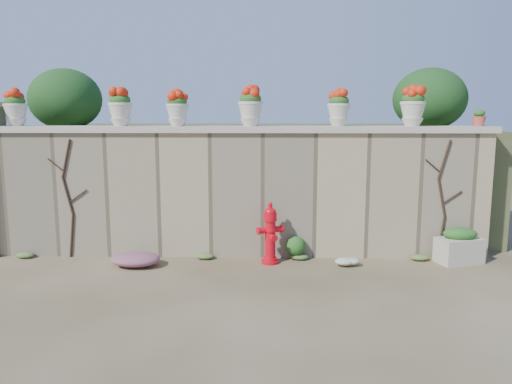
{
  "coord_description": "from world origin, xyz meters",
  "views": [
    {
      "loc": [
        0.48,
        -6.16,
        2.32
      ],
      "look_at": [
        0.31,
        1.4,
        1.11
      ],
      "focal_mm": 35.0,
      "sensor_mm": 36.0,
      "label": 1
    }
  ],
  "objects_px": {
    "fire_hydrant": "(270,233)",
    "urn_pot_0": "(15,108)",
    "planter_box": "(459,246)",
    "terracotta_pot": "(479,119)"
  },
  "relations": [
    {
      "from": "fire_hydrant",
      "to": "planter_box",
      "type": "distance_m",
      "value": 2.95
    },
    {
      "from": "planter_box",
      "to": "urn_pot_0",
      "type": "distance_m",
      "value": 7.33
    },
    {
      "from": "urn_pot_0",
      "to": "terracotta_pot",
      "type": "distance_m",
      "value": 7.33
    },
    {
      "from": "fire_hydrant",
      "to": "planter_box",
      "type": "relative_size",
      "value": 1.26
    },
    {
      "from": "planter_box",
      "to": "terracotta_pot",
      "type": "xyz_separation_m",
      "value": [
        0.33,
        0.4,
        1.96
      ]
    },
    {
      "from": "fire_hydrant",
      "to": "urn_pot_0",
      "type": "bearing_deg",
      "value": 149.34
    },
    {
      "from": "urn_pot_0",
      "to": "terracotta_pot",
      "type": "xyz_separation_m",
      "value": [
        7.33,
        0.0,
        -0.17
      ]
    },
    {
      "from": "planter_box",
      "to": "urn_pot_0",
      "type": "relative_size",
      "value": 1.33
    },
    {
      "from": "fire_hydrant",
      "to": "urn_pot_0",
      "type": "height_order",
      "value": "urn_pot_0"
    },
    {
      "from": "planter_box",
      "to": "terracotta_pot",
      "type": "distance_m",
      "value": 2.02
    }
  ]
}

